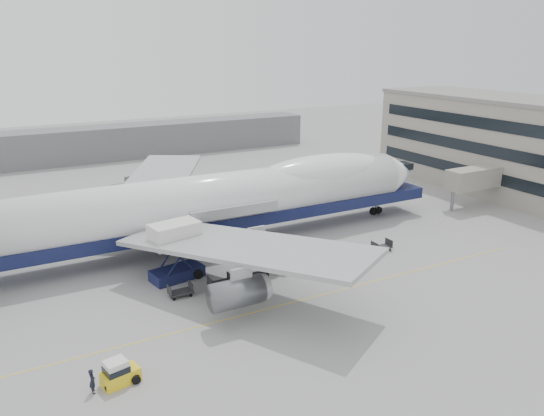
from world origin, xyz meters
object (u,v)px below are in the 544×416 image
airliner (220,199)px  ground_worker (92,381)px  baggage_tug (119,373)px  catering_truck (176,248)px

airliner → ground_worker: airliner is taller
ground_worker → baggage_tug: bearing=-86.5°
airliner → catering_truck: bearing=-137.9°
airliner → catering_truck: airliner is taller
baggage_tug → ground_worker: size_ratio=1.52×
airliner → baggage_tug: airliner is taller
airliner → baggage_tug: (-17.89, -22.90, -4.76)m
airliner → baggage_tug: 29.45m
airliner → ground_worker: 30.75m
ground_worker → airliner: bearing=-42.5°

